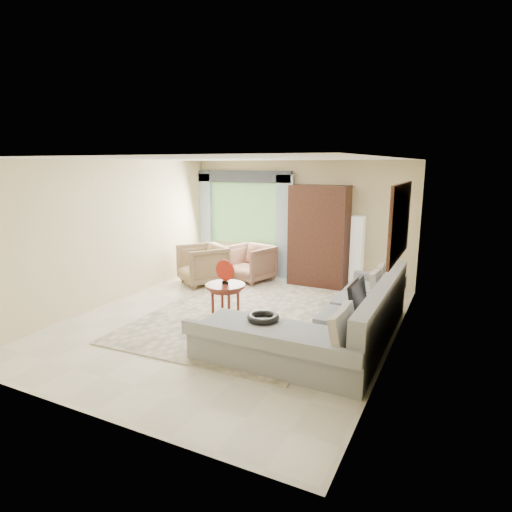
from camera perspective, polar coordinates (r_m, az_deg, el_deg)
The scene contains 17 objects.
ground at distance 7.11m, azimuth -3.09°, elevation -8.64°, with size 6.00×6.00×0.00m, color silver.
area_rug at distance 7.37m, azimuth -1.59°, elevation -7.79°, with size 3.00×4.00×0.02m, color beige.
sectional_sofa at distance 6.22m, azimuth 10.71°, elevation -9.18°, with size 2.30×3.46×0.90m.
tv_screen at distance 6.07m, azimuth 13.45°, elevation -5.48°, with size 0.06×0.74×0.48m, color black.
garden_hose at distance 5.70m, azimuth 0.96°, elevation -8.19°, with size 0.43×0.43×0.09m, color black.
coffee_table at distance 6.96m, azimuth -4.08°, elevation -6.19°, with size 0.64×0.64×0.64m.
red_disc at distance 6.81m, azimuth -4.15°, elevation -1.92°, with size 0.34×0.34×0.03m, color #AB1F11.
armchair_left at distance 9.20m, azimuth -7.12°, elevation -1.15°, with size 0.90×0.92×0.84m, color #947B50.
armchair_right at distance 9.38m, azimuth -0.74°, elevation -0.94°, with size 0.85×0.87×0.79m, color #A07357.
potted_plant at distance 10.22m, azimuth -7.21°, elevation -0.81°, with size 0.44×0.38×0.49m, color #999999.
armoire at distance 9.05m, azimuth 8.38°, elevation 2.67°, with size 1.20×0.55×2.10m, color black.
floor_lamp at distance 8.96m, azimuth 13.31°, elevation 0.41°, with size 0.24×0.24×1.50m, color silver.
window at distance 9.97m, azimuth -1.59°, elevation 5.69°, with size 1.80×0.04×1.40m, color #669E59.
curtain_left at distance 10.45m, azimuth -6.93°, elevation 4.53°, with size 0.40×0.08×2.30m, color #9EB7CC.
curtain_right at distance 9.48m, azimuth 3.80°, elevation 3.81°, with size 0.40×0.08×2.30m, color #9EB7CC.
valance at distance 9.84m, azimuth -1.81°, elevation 10.57°, with size 2.40×0.12×0.26m, color #1E232D.
wall_mirror at distance 6.24m, azimuth 18.61°, elevation 4.39°, with size 0.05×1.70×1.05m.
Camera 1 is at (3.28, -5.78, 2.53)m, focal length 30.00 mm.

